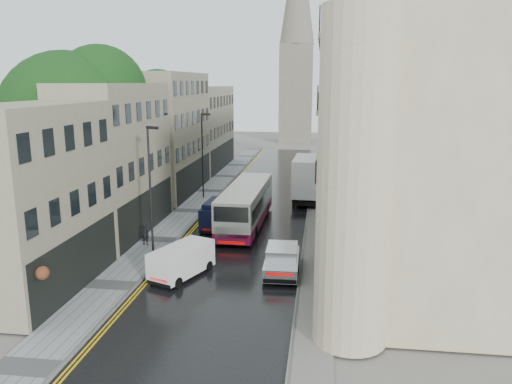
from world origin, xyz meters
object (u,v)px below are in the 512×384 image
(lamp_post_near, at_px, (150,190))
(cream_bus, at_px, (222,216))
(tree_far, at_px, (139,134))
(white_lorry, at_px, (294,182))
(silver_hatchback, at_px, (265,269))
(lamp_post_far, at_px, (202,156))
(navy_van, at_px, (202,218))
(tree_near, at_px, (70,142))
(pedestrian, at_px, (145,234))
(white_van, at_px, (154,266))

(lamp_post_near, bearing_deg, cream_bus, 67.99)
(cream_bus, bearing_deg, tree_far, 132.02)
(white_lorry, xyz_separation_m, silver_hatchback, (-0.58, -18.67, -1.32))
(silver_hatchback, xyz_separation_m, lamp_post_far, (-8.34, 20.02, 3.34))
(white_lorry, distance_m, lamp_post_near, 16.96)
(navy_van, bearing_deg, lamp_post_near, -112.90)
(tree_near, bearing_deg, white_lorry, 35.73)
(tree_near, distance_m, white_lorry, 19.85)
(white_lorry, height_order, pedestrian, white_lorry)
(cream_bus, xyz_separation_m, white_lorry, (4.68, 10.61, 0.55))
(cream_bus, distance_m, navy_van, 1.95)
(silver_hatchback, bearing_deg, lamp_post_near, 150.96)
(tree_near, distance_m, lamp_post_far, 14.54)
(white_lorry, distance_m, pedestrian, 16.45)
(tree_near, relative_size, cream_bus, 1.18)
(pedestrian, xyz_separation_m, lamp_post_near, (0.92, -1.11, 3.39))
(pedestrian, bearing_deg, lamp_post_near, 141.45)
(tree_near, bearing_deg, pedestrian, -18.94)
(cream_bus, xyz_separation_m, white_van, (-2.14, -8.86, -0.65))
(white_van, bearing_deg, cream_bus, 98.58)
(silver_hatchback, bearing_deg, lamp_post_far, 111.22)
(tree_far, relative_size, white_van, 2.95)
(silver_hatchback, relative_size, lamp_post_far, 0.55)
(tree_near, bearing_deg, silver_hatchback, -26.22)
(tree_near, bearing_deg, cream_bus, 3.36)
(tree_far, xyz_separation_m, cream_bus, (10.66, -12.36, -4.60))
(white_lorry, relative_size, lamp_post_near, 0.99)
(lamp_post_near, xyz_separation_m, lamp_post_far, (-0.31, 15.81, -0.08))
(tree_near, bearing_deg, tree_far, 88.68)
(tree_near, height_order, pedestrian, tree_near)
(silver_hatchback, height_order, pedestrian, silver_hatchback)
(navy_van, xyz_separation_m, pedestrian, (-3.16, -3.58, -0.29))
(tree_near, relative_size, lamp_post_near, 1.67)
(navy_van, bearing_deg, pedestrian, -128.86)
(white_van, height_order, pedestrian, white_van)
(lamp_post_far, bearing_deg, pedestrian, -84.78)
(cream_bus, distance_m, lamp_post_near, 6.11)
(cream_bus, relative_size, lamp_post_far, 1.45)
(tree_far, distance_m, lamp_post_near, 17.66)
(silver_hatchback, distance_m, pedestrian, 10.42)
(tree_near, xyz_separation_m, white_van, (8.82, -8.22, -5.97))
(cream_bus, height_order, lamp_post_near, lamp_post_near)
(tree_near, distance_m, white_van, 13.45)
(tree_near, height_order, cream_bus, tree_near)
(tree_far, relative_size, white_lorry, 1.52)
(white_lorry, bearing_deg, white_van, -107.26)
(cream_bus, bearing_deg, lamp_post_near, -134.39)
(lamp_post_near, bearing_deg, tree_far, 136.14)
(pedestrian, bearing_deg, cream_bus, -138.78)
(white_van, distance_m, lamp_post_near, 6.26)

